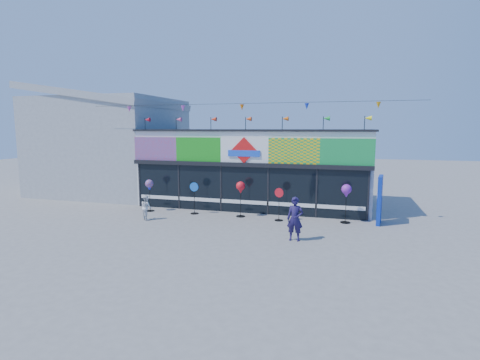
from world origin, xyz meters
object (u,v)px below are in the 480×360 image
at_px(blue_sign, 380,200).
at_px(spinner_2, 241,189).
at_px(spinner_3, 279,204).
at_px(spinner_0, 149,186).
at_px(adult_man, 295,219).
at_px(spinner_1, 194,197).
at_px(child, 146,207).
at_px(spinner_4, 346,192).

relative_size(blue_sign, spinner_2, 1.26).
distance_m(blue_sign, spinner_3, 4.37).
relative_size(spinner_0, adult_man, 0.98).
bearing_deg(adult_man, spinner_2, 135.36).
bearing_deg(adult_man, spinner_1, 151.56).
xyz_separation_m(spinner_3, adult_man, (1.12, -2.84, 0.03)).
bearing_deg(blue_sign, child, -160.59).
xyz_separation_m(adult_man, child, (-6.98, 1.35, -0.25)).
bearing_deg(spinner_0, spinner_2, 1.51).
relative_size(spinner_2, adult_man, 1.02).
xyz_separation_m(blue_sign, child, (-10.17, -2.18, -0.50)).
height_order(spinner_0, spinner_2, spinner_2).
xyz_separation_m(spinner_3, spinner_4, (2.90, 0.42, 0.59)).
bearing_deg(spinner_4, spinner_1, -178.21).
xyz_separation_m(spinner_0, spinner_1, (2.39, 0.07, -0.47)).
bearing_deg(spinner_1, spinner_2, 1.23).
bearing_deg(child, spinner_0, -27.18).
distance_m(spinner_1, adult_man, 6.14).
height_order(spinner_1, spinner_4, spinner_4).
bearing_deg(spinner_0, spinner_3, -1.10).
xyz_separation_m(spinner_2, child, (-3.99, -1.74, -0.78)).
bearing_deg(blue_sign, spinner_3, -163.59).
bearing_deg(spinner_4, spinner_3, -171.69).
xyz_separation_m(spinner_4, child, (-8.77, -1.91, -0.81)).
height_order(spinner_4, child, spinner_4).
height_order(blue_sign, spinner_1, blue_sign).
height_order(spinner_0, spinner_4, spinner_4).
relative_size(spinner_4, adult_man, 1.05).
bearing_deg(spinner_0, adult_man, -21.01).
bearing_deg(child, spinner_3, -127.55).
relative_size(spinner_0, child, 1.41).
relative_size(spinner_0, spinner_3, 1.08).
height_order(spinner_1, spinner_3, spinner_1).
bearing_deg(child, spinner_2, -118.21).
xyz_separation_m(blue_sign, spinner_2, (-6.18, -0.44, 0.28)).
relative_size(spinner_1, spinner_4, 0.90).
distance_m(spinner_0, spinner_4, 9.51).
distance_m(spinner_3, adult_man, 3.05).
bearing_deg(spinner_0, blue_sign, 2.95).
distance_m(adult_man, child, 7.12).
bearing_deg(blue_sign, spinner_0, -169.73).
relative_size(blue_sign, spinner_1, 1.37).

